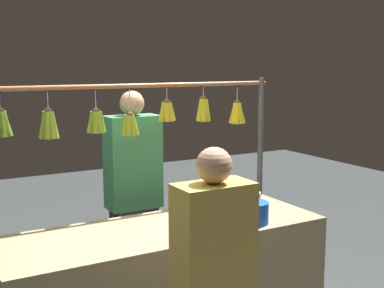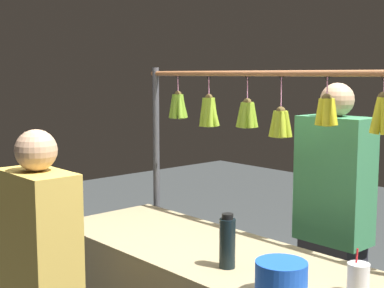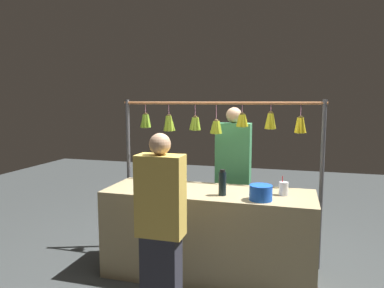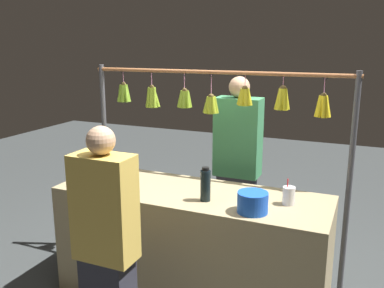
% 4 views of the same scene
% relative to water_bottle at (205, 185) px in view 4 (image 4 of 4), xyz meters
% --- Properties ---
extents(market_counter, '(2.08, 0.70, 0.89)m').
position_rel_water_bottle_xyz_m(market_counter, '(0.17, -0.13, -0.56)').
color(market_counter, tan).
rests_on(market_counter, ground).
extents(display_rack, '(2.25, 0.13, 1.80)m').
position_rel_water_bottle_xyz_m(display_rack, '(0.18, -0.60, 0.34)').
color(display_rack, '#4C4C51').
rests_on(display_rack, ground).
extents(water_bottle, '(0.07, 0.07, 0.25)m').
position_rel_water_bottle_xyz_m(water_bottle, '(0.00, 0.00, 0.00)').
color(water_bottle, black).
rests_on(water_bottle, market_counter).
extents(blue_bucket, '(0.21, 0.21, 0.14)m').
position_rel_water_bottle_xyz_m(blue_bucket, '(-0.37, 0.07, -0.05)').
color(blue_bucket, blue).
rests_on(blue_bucket, market_counter).
extents(drink_cup, '(0.09, 0.09, 0.18)m').
position_rel_water_bottle_xyz_m(drink_cup, '(-0.56, -0.16, -0.05)').
color(drink_cup, silver).
rests_on(drink_cup, market_counter).
extents(vendor_person, '(0.41, 0.22, 1.71)m').
position_rel_water_bottle_xyz_m(vendor_person, '(0.04, -0.90, -0.16)').
color(vendor_person, '#2D2D38').
rests_on(vendor_person, ground).
extents(customer_person, '(0.37, 0.20, 1.54)m').
position_rel_water_bottle_xyz_m(customer_person, '(0.35, 0.73, -0.25)').
color(customer_person, '#2D2D38').
rests_on(customer_person, ground).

